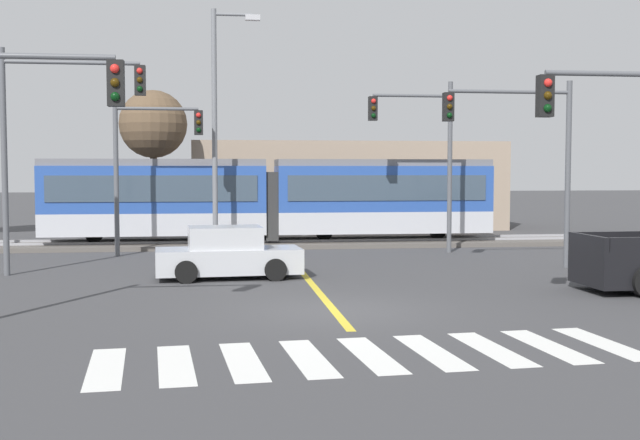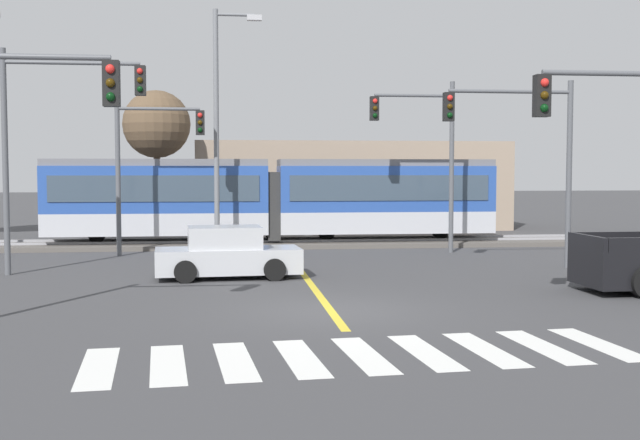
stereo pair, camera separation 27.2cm
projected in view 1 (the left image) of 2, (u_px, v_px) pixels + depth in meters
ground_plane at (334, 311)px, 18.04m from camera, size 200.00×200.00×0.00m
track_bed at (280, 243)px, 33.74m from camera, size 120.00×4.00×0.18m
rail_near at (281, 241)px, 33.02m from camera, size 120.00×0.08×0.10m
rail_far at (278, 238)px, 34.44m from camera, size 120.00×0.08×0.10m
light_rail_tram at (270, 197)px, 33.56m from camera, size 18.50×2.64×3.43m
crosswalk_stripe_0 at (106, 368)px, 12.80m from camera, size 0.79×2.84×0.01m
crosswalk_stripe_1 at (176, 364)px, 13.03m from camera, size 0.79×2.84×0.01m
crosswalk_stripe_2 at (243, 361)px, 13.26m from camera, size 0.79×2.84×0.01m
crosswalk_stripe_3 at (308, 358)px, 13.49m from camera, size 0.79×2.84×0.01m
crosswalk_stripe_4 at (371, 355)px, 13.72m from camera, size 0.79×2.84×0.01m
crosswalk_stripe_5 at (432, 352)px, 13.95m from camera, size 0.79×2.84×0.01m
crosswalk_stripe_6 at (491, 349)px, 14.18m from camera, size 0.79×2.84×0.01m
crosswalk_stripe_7 at (548, 346)px, 14.41m from camera, size 0.79×2.84×0.01m
crosswalk_stripe_8 at (603, 343)px, 14.64m from camera, size 0.79×2.84×0.01m
lane_centre_line at (306, 277)px, 23.73m from camera, size 0.20×16.23×0.01m
sedan_crossing at (228, 254)px, 23.43m from camera, size 4.31×2.14×1.52m
traffic_light_far_left at (146, 151)px, 29.34m from camera, size 3.25×0.38×5.93m
traffic_light_near_left at (0, 135)px, 15.48m from camera, size 3.75×0.38×5.75m
traffic_light_mid_left at (50, 125)px, 23.95m from camera, size 4.25×0.38×6.78m
traffic_light_mid_right at (525, 143)px, 25.59m from camera, size 4.25×0.38×6.02m
traffic_light_far_right at (424, 143)px, 30.39m from camera, size 3.25×0.38×6.51m
street_lamp_centre at (218, 117)px, 30.42m from camera, size 1.85×0.28×9.23m
bare_tree_west at (153, 125)px, 38.11m from camera, size 3.22×3.22×6.96m
building_backdrop_far at (346, 185)px, 43.67m from camera, size 16.43×6.00×4.65m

